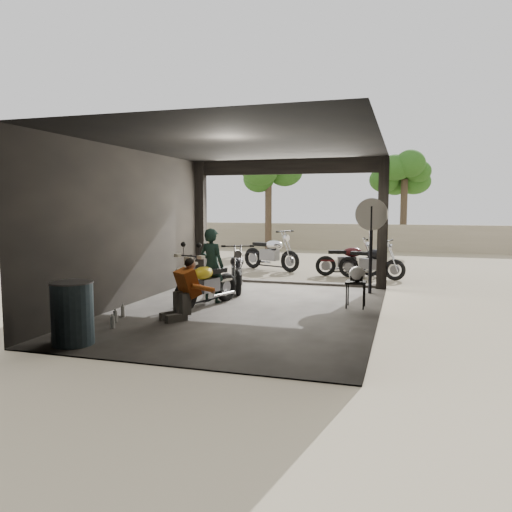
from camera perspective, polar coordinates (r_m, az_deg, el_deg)
The scene contains 16 objects.
ground at distance 9.76m, azimuth -1.06°, elevation -6.32°, with size 80.00×80.00×0.00m, color #7A6D56.
garage at distance 10.09m, azimuth -0.12°, elevation 1.42°, with size 7.00×7.13×3.20m.
boundary_wall at distance 23.31m, azimuth 9.54°, elevation 2.18°, with size 18.00×0.30×1.20m, color gray.
tree_left at distance 22.46m, azimuth 1.44°, elevation 10.76°, with size 2.20×2.20×5.60m.
tree_right at distance 23.13m, azimuth 16.65°, elevation 9.32°, with size 2.20×2.20×5.00m.
main_bike at distance 10.17m, azimuth -5.65°, elevation -2.69°, with size 0.68×1.66×1.11m, color beige, non-canonical shape.
left_bike at distance 11.97m, azimuth -2.23°, elevation -1.29°, with size 0.70×1.69×1.15m, color black, non-canonical shape.
outside_bike_a at distance 15.73m, azimuth 1.71°, elevation 0.67°, with size 0.78×1.89×1.28m, color black, non-canonical shape.
outside_bike_b at distance 14.67m, azimuth 10.53°, elevation -0.13°, with size 0.68×1.65×1.11m, color #3B0E10, non-canonical shape.
outside_bike_c at distance 14.25m, azimuth 13.05°, elevation -0.35°, with size 0.68×1.65×1.11m, color black, non-canonical shape.
rider at distance 10.49m, azimuth -5.07°, elevation -1.12°, with size 0.58×0.38×1.58m, color black.
mechanic at distance 9.00m, azimuth -8.47°, elevation -3.94°, with size 0.55×0.74×1.07m, color #B85618, non-canonical shape.
stool at distance 10.13m, azimuth 11.34°, elevation -3.27°, with size 0.40×0.40×0.55m.
helmet at distance 10.05m, azimuth 11.47°, elevation -2.03°, with size 0.32×0.34×0.31m, color silver.
oil_drum at distance 7.81m, azimuth -20.23°, elevation -6.25°, with size 0.60×0.60×0.94m, color #364E5B.
sign_post at distance 11.73m, azimuth 13.03°, elevation 2.87°, with size 0.74×0.08×2.22m.
Camera 1 is at (2.92, -9.08, 2.06)m, focal length 35.00 mm.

